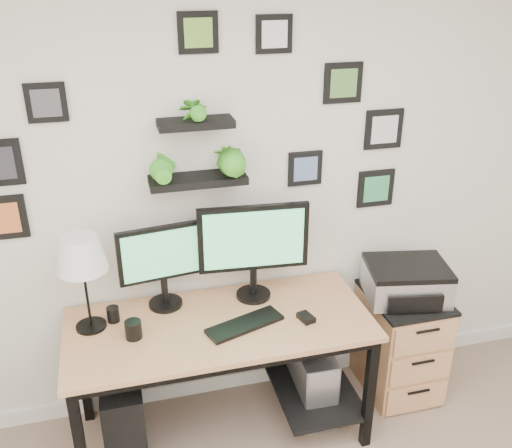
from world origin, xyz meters
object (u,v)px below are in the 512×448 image
object	(u,v)px
pc_tower_grey	(311,378)
file_cabinet	(400,342)
printer	(406,281)
monitor_right	(254,244)
mug	(133,330)
pc_tower_black	(123,411)
desk	(226,337)
monitor_left	(163,261)
table_lamp	(81,256)

from	to	relation	value
pc_tower_grey	file_cabinet	bearing A→B (deg)	4.05
pc_tower_grey	printer	world-z (taller)	printer
monitor_right	mug	xyz separation A→B (m)	(-0.68, -0.22, -0.28)
file_cabinet	printer	size ratio (longest dim) A/B	1.29
pc_tower_black	printer	bearing A→B (deg)	1.86
desk	monitor_left	bearing A→B (deg)	145.99
file_cabinet	printer	distance (m)	0.44
desk	table_lamp	distance (m)	0.88
pc_tower_grey	printer	bearing A→B (deg)	4.01
pc_tower_black	mug	bearing A→B (deg)	-28.44
desk	mug	bearing A→B (deg)	-173.34
mug	printer	size ratio (longest dim) A/B	0.18
monitor_right	file_cabinet	distance (m)	1.18
pc_tower_black	monitor_left	bearing A→B (deg)	34.13
desk	mug	size ratio (longest dim) A/B	16.85
pc_tower_black	printer	world-z (taller)	printer
monitor_left	monitor_right	xyz separation A→B (m)	(0.49, -0.04, 0.05)
pc_tower_grey	monitor_right	bearing A→B (deg)	155.41
monitor_left	pc_tower_grey	bearing A→B (deg)	-12.65
desk	pc_tower_black	size ratio (longest dim) A/B	3.33
pc_tower_grey	file_cabinet	size ratio (longest dim) A/B	0.68
monitor_right	pc_tower_black	size ratio (longest dim) A/B	1.26
desk	monitor_right	world-z (taller)	monitor_right
table_lamp	mug	distance (m)	0.45
desk	pc_tower_black	world-z (taller)	desk
mug	pc_tower_grey	world-z (taller)	mug
monitor_right	pc_tower_grey	size ratio (longest dim) A/B	1.32
monitor_left	table_lamp	world-z (taller)	table_lamp
monitor_left	file_cabinet	xyz separation A→B (m)	(1.40, -0.14, -0.70)
printer	file_cabinet	bearing A→B (deg)	6.01
printer	pc_tower_grey	bearing A→B (deg)	-175.99
file_cabinet	printer	world-z (taller)	printer
table_lamp	mug	xyz separation A→B (m)	(0.21, -0.15, -0.37)
monitor_left	pc_tower_black	world-z (taller)	monitor_left
pc_tower_grey	table_lamp	bearing A→B (deg)	176.38
file_cabinet	pc_tower_black	bearing A→B (deg)	-177.95
table_lamp	mug	bearing A→B (deg)	-35.40
monitor_right	file_cabinet	xyz separation A→B (m)	(0.91, -0.10, -0.75)
desk	printer	world-z (taller)	printer
mug	pc_tower_black	world-z (taller)	mug
pc_tower_grey	pc_tower_black	bearing A→B (deg)	-179.05
file_cabinet	printer	bearing A→B (deg)	-173.99
monitor_left	printer	xyz separation A→B (m)	(1.39, -0.14, -0.26)
table_lamp	file_cabinet	bearing A→B (deg)	-1.07
pc_tower_grey	file_cabinet	xyz separation A→B (m)	(0.60, 0.04, 0.11)
mug	monitor_left	bearing A→B (deg)	52.93
monitor_right	table_lamp	bearing A→B (deg)	-175.67
pc_tower_black	file_cabinet	world-z (taller)	file_cabinet
mug	file_cabinet	distance (m)	1.66
monitor_left	printer	distance (m)	1.42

